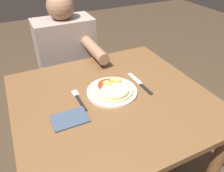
% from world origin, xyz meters
% --- Properties ---
extents(dining_table, '(0.93, 0.87, 0.76)m').
position_xyz_m(dining_table, '(0.00, 0.00, 0.63)').
color(dining_table, brown).
rests_on(dining_table, ground_plane).
extents(plate, '(0.25, 0.25, 0.01)m').
position_xyz_m(plate, '(0.02, 0.03, 0.77)').
color(plate, silver).
rests_on(plate, dining_table).
extents(pizza, '(0.21, 0.21, 0.04)m').
position_xyz_m(pizza, '(0.02, 0.03, 0.79)').
color(pizza, '#E0C689').
rests_on(pizza, plate).
extents(fork, '(0.03, 0.18, 0.00)m').
position_xyz_m(fork, '(-0.15, 0.05, 0.77)').
color(fork, black).
rests_on(fork, dining_table).
extents(knife, '(0.03, 0.22, 0.00)m').
position_xyz_m(knife, '(0.18, 0.04, 0.77)').
color(knife, black).
rests_on(knife, dining_table).
extents(napkin, '(0.15, 0.11, 0.01)m').
position_xyz_m(napkin, '(-0.23, -0.07, 0.77)').
color(napkin, '#38475B').
rests_on(napkin, dining_table).
extents(person_diner, '(0.39, 0.52, 1.13)m').
position_xyz_m(person_diner, '(-0.04, 0.66, 0.66)').
color(person_diner, '#2D2D38').
rests_on(person_diner, ground_plane).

